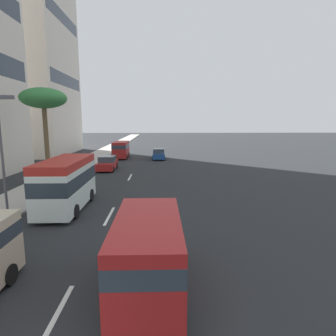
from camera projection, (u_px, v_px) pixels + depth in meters
name	position (u px, v px, depth m)	size (l,w,h in m)	color
ground_plane	(136.00, 166.00, 35.10)	(198.00, 198.00, 0.00)	#26282B
sidewalk_right	(80.00, 165.00, 34.88)	(162.00, 3.62, 0.15)	#B2ADA3
lane_stripe_near	(55.00, 319.00, 7.94)	(3.20, 0.16, 0.01)	silver
lane_stripe_mid	(109.00, 216.00, 16.57)	(3.20, 0.16, 0.01)	silver
lane_stripe_far	(130.00, 177.00, 27.94)	(3.20, 0.16, 0.01)	silver
van_lead	(121.00, 149.00, 41.90)	(4.65, 2.18, 2.51)	#A51E1E
car_second	(107.00, 163.00, 32.07)	(4.28, 1.93, 1.59)	#A51E1E
car_fourth	(159.00, 154.00, 41.15)	(4.22, 1.81, 1.58)	#1E478C
minibus_fifth	(66.00, 182.00, 17.59)	(6.27, 2.33, 3.22)	silver
van_sixth	(148.00, 251.00, 8.93)	(4.80, 2.21, 2.53)	#A51E1E
pedestrian_mid_block	(51.00, 169.00, 26.38)	(0.39, 0.35, 1.67)	gold
pedestrian_by_tree	(76.00, 160.00, 32.67)	(0.36, 0.28, 1.63)	beige
palm_tree	(44.00, 100.00, 25.91)	(4.20, 4.20, 8.46)	brown
street_lamp	(3.00, 144.00, 15.19)	(0.24, 0.97, 6.81)	#4C4C51
office_tower_far	(23.00, 29.00, 44.96)	(15.76, 12.96, 40.55)	silver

